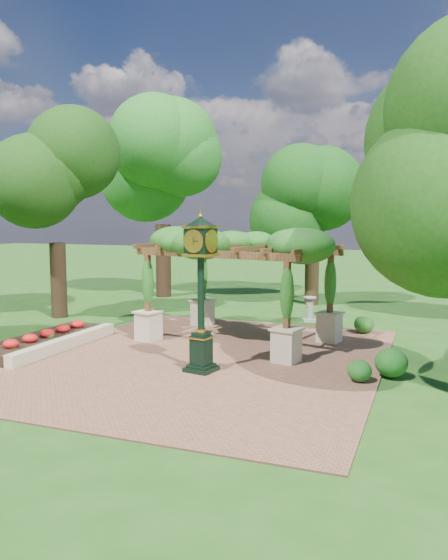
% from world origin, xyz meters
% --- Properties ---
extents(ground, '(120.00, 120.00, 0.00)m').
position_xyz_m(ground, '(0.00, 0.00, 0.00)').
color(ground, '#1E4714').
rests_on(ground, ground).
extents(brick_plaza, '(10.00, 12.00, 0.04)m').
position_xyz_m(brick_plaza, '(0.00, 1.00, 0.02)').
color(brick_plaza, brown).
rests_on(brick_plaza, ground).
extents(border_wall, '(0.35, 5.00, 0.40)m').
position_xyz_m(border_wall, '(-4.60, 0.50, 0.20)').
color(border_wall, '#C6B793').
rests_on(border_wall, ground).
extents(flower_bed, '(1.50, 5.00, 0.36)m').
position_xyz_m(flower_bed, '(-5.50, 0.50, 0.18)').
color(flower_bed, red).
rests_on(flower_bed, ground).
extents(pedestal_clock, '(0.96, 0.96, 4.22)m').
position_xyz_m(pedestal_clock, '(0.42, -0.30, 2.53)').
color(pedestal_clock, black).
rests_on(pedestal_clock, brick_plaza).
extents(pergola, '(6.72, 5.00, 3.81)m').
position_xyz_m(pergola, '(0.12, 3.53, 3.12)').
color(pergola, beige).
rests_on(pergola, brick_plaza).
extents(sundial, '(0.73, 0.73, 0.99)m').
position_xyz_m(sundial, '(1.57, 8.08, 0.44)').
color(sundial, gray).
rests_on(sundial, ground).
extents(shrub_front, '(0.74, 0.74, 0.55)m').
position_xyz_m(shrub_front, '(4.52, 0.25, 0.32)').
color(shrub_front, '#1C5819').
rests_on(shrub_front, brick_plaza).
extents(shrub_mid, '(1.10, 1.10, 0.76)m').
position_xyz_m(shrub_mid, '(5.23, 0.97, 0.42)').
color(shrub_mid, '#1C5919').
rests_on(shrub_mid, brick_plaza).
extents(shrub_back, '(0.85, 0.85, 0.64)m').
position_xyz_m(shrub_back, '(3.92, 6.31, 0.36)').
color(shrub_back, '#205A1A').
rests_on(shrub_back, brick_plaza).
extents(tree_west_near, '(3.80, 3.80, 8.07)m').
position_xyz_m(tree_west_near, '(-8.46, 5.21, 5.52)').
color(tree_west_near, '#2F1E13').
rests_on(tree_west_near, ground).
extents(tree_west_far, '(4.86, 4.86, 9.87)m').
position_xyz_m(tree_west_far, '(-7.20, 12.28, 6.76)').
color(tree_west_far, black).
rests_on(tree_west_far, ground).
extents(tree_north, '(3.77, 3.77, 7.30)m').
position_xyz_m(tree_north, '(0.74, 12.34, 4.99)').
color(tree_north, '#342415').
rests_on(tree_north, ground).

